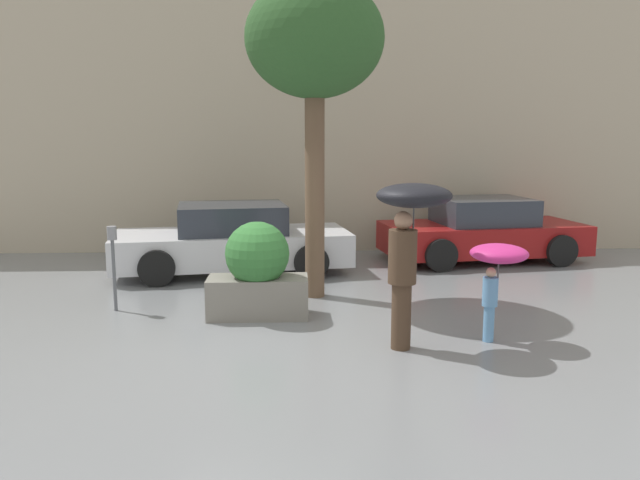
% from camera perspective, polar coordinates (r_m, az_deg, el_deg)
% --- Properties ---
extents(ground_plane, '(40.00, 40.00, 0.00)m').
position_cam_1_polar(ground_plane, '(8.04, -5.25, -9.35)').
color(ground_plane, slate).
extents(building_facade, '(18.00, 0.30, 6.00)m').
position_cam_1_polar(building_facade, '(14.11, -4.15, 11.16)').
color(building_facade, '#B7A88E').
rests_on(building_facade, ground).
extents(planter_box, '(1.44, 0.92, 1.39)m').
position_cam_1_polar(planter_box, '(9.00, -5.73, -2.86)').
color(planter_box, gray).
rests_on(planter_box, ground).
extents(person_adult, '(0.91, 0.91, 2.03)m').
position_cam_1_polar(person_adult, '(7.58, 8.21, 1.42)').
color(person_adult, '#473323').
rests_on(person_adult, ground).
extents(person_child, '(0.72, 0.72, 1.26)m').
position_cam_1_polar(person_child, '(8.11, 15.92, -1.93)').
color(person_child, '#669ED1').
rests_on(person_child, ground).
extents(parked_car_near, '(4.63, 2.51, 1.31)m').
position_cam_1_polar(parked_car_near, '(12.04, -8.00, -0.07)').
color(parked_car_near, silver).
rests_on(parked_car_near, ground).
extents(parked_car_far, '(4.32, 2.46, 1.31)m').
position_cam_1_polar(parked_car_far, '(13.50, 14.62, 0.74)').
color(parked_car_far, maroon).
rests_on(parked_car_far, ground).
extents(street_tree, '(2.15, 2.15, 4.98)m').
position_cam_1_polar(street_tree, '(10.01, -0.50, 17.46)').
color(street_tree, brown).
rests_on(street_tree, ground).
extents(parking_meter, '(0.14, 0.14, 1.28)m').
position_cam_1_polar(parking_meter, '(9.70, -18.42, -0.91)').
color(parking_meter, '#595B60').
rests_on(parking_meter, ground).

